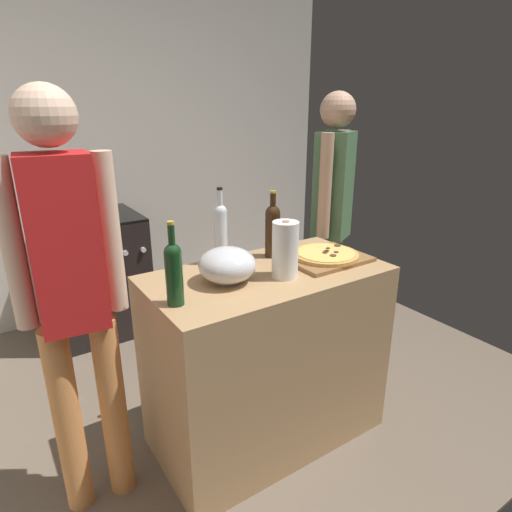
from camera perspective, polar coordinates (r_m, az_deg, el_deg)
name	(u,v)px	position (r m, az deg, el deg)	size (l,w,h in m)	color
ground_plane	(193,378)	(2.95, -8.40, -15.69)	(4.02, 3.26, 0.02)	#6B5B4C
kitchen_wall_rear	(110,154)	(3.74, -18.77, 12.69)	(4.02, 0.10, 2.60)	beige
counter	(267,357)	(2.24, 1.45, -13.24)	(1.14, 0.61, 0.93)	tan
cutting_board	(325,258)	(2.21, 9.17, -0.28)	(0.40, 0.32, 0.02)	olive
pizza	(326,254)	(2.20, 9.21, 0.24)	(0.33, 0.33, 0.03)	tan
mixing_bowl	(227,265)	(1.89, -3.83, -1.19)	(0.26, 0.26, 0.16)	#B2B2B7
paper_towel_roll	(285,250)	(1.93, 3.89, 0.83)	(0.12, 0.12, 0.26)	white
wine_bottle_green	(273,228)	(2.19, 2.21, 3.69)	(0.08, 0.08, 0.34)	#331E0F
wine_bottle_dark	(174,271)	(1.68, -10.84, -1.92)	(0.07, 0.07, 0.34)	#143819
wine_bottle_clear	(221,231)	(2.10, -4.62, 3.37)	(0.06, 0.06, 0.38)	silver
stove	(99,274)	(3.48, -20.14, -2.25)	(0.65, 0.64, 0.95)	black
person_in_stripes	(71,287)	(1.77, -23.28, -3.85)	(0.40, 0.22, 1.75)	#D88C4C
person_in_red	(332,214)	(2.78, 9.99, 5.44)	(0.34, 0.27, 1.75)	slate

